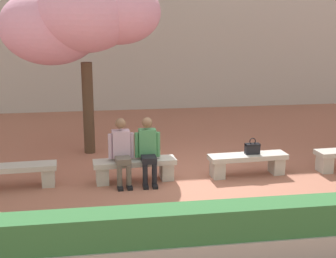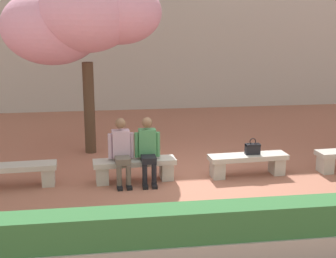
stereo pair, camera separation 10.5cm
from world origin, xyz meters
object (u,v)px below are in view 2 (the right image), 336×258
object	(u,v)px
stone_bench_near_west	(135,167)
stone_bench_center	(248,162)
person_seated_left	(121,149)
cherry_tree_main	(81,19)
stone_bench_west_end	(13,172)
person_seated_right	(148,148)
handbag	(253,148)

from	to	relation	value
stone_bench_near_west	stone_bench_center	size ratio (longest dim) A/B	1.00
person_seated_left	cherry_tree_main	bearing A→B (deg)	107.91
stone_bench_west_end	person_seated_right	world-z (taller)	person_seated_right
stone_bench_center	stone_bench_west_end	bearing A→B (deg)	180.00
stone_bench_near_west	stone_bench_center	bearing A→B (deg)	0.00
handbag	cherry_tree_main	size ratio (longest dim) A/B	0.08
person_seated_left	cherry_tree_main	xyz separation A→B (m)	(-0.75, 2.33, 2.45)
stone_bench_near_west	cherry_tree_main	bearing A→B (deg)	113.87
stone_bench_center	cherry_tree_main	xyz separation A→B (m)	(-3.34, 2.28, 2.85)
cherry_tree_main	handbag	bearing A→B (deg)	-33.26
stone_bench_west_end	person_seated_left	bearing A→B (deg)	-1.47
stone_bench_center	person_seated_right	bearing A→B (deg)	-178.52
person_seated_right	cherry_tree_main	xyz separation A→B (m)	(-1.27, 2.33, 2.45)
stone_bench_west_end	cherry_tree_main	world-z (taller)	cherry_tree_main
person_seated_right	handbag	distance (m)	2.18
stone_bench_west_end	stone_bench_center	xyz separation A→B (m)	(4.67, 0.00, 0.00)
person_seated_left	stone_bench_near_west	bearing A→B (deg)	11.85
person_seated_right	person_seated_left	bearing A→B (deg)	179.98
stone_bench_west_end	person_seated_right	distance (m)	2.62
stone_bench_west_end	person_seated_left	size ratio (longest dim) A/B	1.28
handbag	stone_bench_near_west	bearing A→B (deg)	-179.45
cherry_tree_main	stone_bench_west_end	bearing A→B (deg)	-120.19
cherry_tree_main	stone_bench_center	bearing A→B (deg)	-34.28
person_seated_right	cherry_tree_main	distance (m)	3.61
stone_bench_west_end	cherry_tree_main	size ratio (longest dim) A/B	0.40
stone_bench_center	person_seated_left	bearing A→B (deg)	-178.82
person_seated_right	stone_bench_near_west	bearing A→B (deg)	168.32
stone_bench_near_west	person_seated_left	xyz separation A→B (m)	(-0.25, -0.05, 0.40)
stone_bench_center	cherry_tree_main	size ratio (longest dim) A/B	0.40
person_seated_left	person_seated_right	world-z (taller)	same
person_seated_left	handbag	distance (m)	2.69
stone_bench_near_west	person_seated_right	size ratio (longest dim) A/B	1.28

